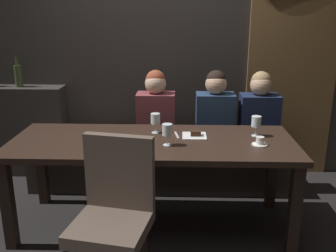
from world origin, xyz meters
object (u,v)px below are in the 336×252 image
object	(u,v)px
wine_glass_end_right	(256,122)
fork_on_table	(177,135)
diner_redhead	(156,110)
espresso_cup	(260,142)
dessert_plate	(195,135)
diner_far_end	(259,112)
wine_glass_center_back	(155,119)
wine_glass_near_right	(167,130)
dining_table	(153,151)
diner_bearded	(215,111)
wine_bottle_pale_label	(18,75)
banquette_bench	(158,166)
chair_near_side	(114,206)

from	to	relation	value
wine_glass_end_right	fork_on_table	distance (m)	0.64
diner_redhead	espresso_cup	distance (m)	1.16
dessert_plate	fork_on_table	bearing A→B (deg)	171.08
diner_far_end	fork_on_table	bearing A→B (deg)	-142.19
wine_glass_center_back	wine_glass_near_right	distance (m)	0.31
fork_on_table	dining_table	bearing A→B (deg)	-158.02
dining_table	diner_bearded	size ratio (longest dim) A/B	3.03
diner_far_end	fork_on_table	world-z (taller)	diner_far_end
diner_redhead	wine_bottle_pale_label	world-z (taller)	wine_bottle_pale_label
diner_bearded	dessert_plate	distance (m)	0.66
dining_table	banquette_bench	size ratio (longest dim) A/B	0.88
diner_far_end	dessert_plate	distance (m)	0.88
dining_table	chair_near_side	distance (m)	0.75
banquette_bench	fork_on_table	world-z (taller)	fork_on_table
banquette_bench	wine_glass_near_right	size ratio (longest dim) A/B	15.24
espresso_cup	dessert_plate	distance (m)	0.51
dining_table	diner_bearded	bearing A→B (deg)	52.79
wine_glass_center_back	espresso_cup	xyz separation A→B (m)	(0.80, -0.27, -0.09)
wine_glass_near_right	dessert_plate	world-z (taller)	wine_glass_near_right
dining_table	diner_far_end	distance (m)	1.20
dining_table	chair_near_side	world-z (taller)	chair_near_side
chair_near_side	fork_on_table	bearing A→B (deg)	66.22
diner_far_end	wine_bottle_pale_label	world-z (taller)	wine_bottle_pale_label
chair_near_side	diner_bearded	xyz separation A→B (m)	(0.73, 1.44, 0.23)
banquette_bench	wine_glass_center_back	distance (m)	0.81
banquette_bench	espresso_cup	size ratio (longest dim) A/B	20.83
dining_table	banquette_bench	xyz separation A→B (m)	(0.00, 0.70, -0.42)
wine_glass_center_back	espresso_cup	bearing A→B (deg)	-18.79
wine_glass_end_right	wine_bottle_pale_label	bearing A→B (deg)	158.07
diner_redhead	fork_on_table	xyz separation A→B (m)	(0.21, -0.61, -0.05)
dessert_plate	diner_bearded	bearing A→B (deg)	71.15
dessert_plate	fork_on_table	size ratio (longest dim) A/B	1.12
chair_near_side	diner_far_end	world-z (taller)	diner_far_end
wine_glass_center_back	fork_on_table	bearing A→B (deg)	-20.27
wine_bottle_pale_label	wine_glass_center_back	xyz separation A→B (m)	(1.46, -0.86, -0.21)
banquette_bench	wine_glass_center_back	world-z (taller)	wine_glass_center_back
dining_table	diner_bearded	xyz separation A→B (m)	(0.54, 0.72, 0.14)
wine_bottle_pale_label	espresso_cup	world-z (taller)	wine_bottle_pale_label
banquette_bench	espresso_cup	xyz separation A→B (m)	(0.81, -0.79, 0.54)
dining_table	diner_redhead	world-z (taller)	diner_redhead
diner_redhead	dining_table	bearing A→B (deg)	-88.44
banquette_bench	dessert_plate	xyz separation A→B (m)	(0.33, -0.61, 0.53)
wine_glass_end_right	fork_on_table	size ratio (longest dim) A/B	0.96
diner_far_end	wine_bottle_pale_label	distance (m)	2.44
diner_redhead	wine_glass_end_right	xyz separation A→B (m)	(0.84, -0.60, 0.06)
banquette_bench	fork_on_table	xyz separation A→B (m)	(0.19, -0.58, 0.51)
wine_glass_center_back	fork_on_table	world-z (taller)	wine_glass_center_back
wine_glass_center_back	dessert_plate	size ratio (longest dim) A/B	0.86
wine_glass_near_right	chair_near_side	bearing A→B (deg)	-116.38
chair_near_side	diner_bearded	world-z (taller)	diner_bearded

